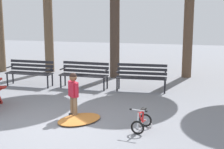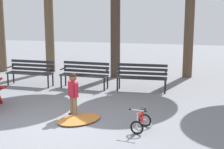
# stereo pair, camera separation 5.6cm
# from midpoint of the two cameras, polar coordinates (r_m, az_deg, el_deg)

# --- Properties ---
(ground) EXTENTS (36.00, 36.00, 0.00)m
(ground) POSITION_cam_midpoint_polar(r_m,az_deg,el_deg) (7.63, -9.62, -9.03)
(ground) COLOR slate
(park_bench_far_left) EXTENTS (1.61, 0.49, 0.85)m
(park_bench_far_left) POSITION_cam_midpoint_polar(r_m,az_deg,el_deg) (11.78, -13.45, 0.64)
(park_bench_far_left) COLOR #232328
(park_bench_far_left) RESTS_ON ground
(park_bench_left) EXTENTS (1.62, 0.52, 0.85)m
(park_bench_left) POSITION_cam_midpoint_polar(r_m,az_deg,el_deg) (11.13, -4.47, 0.31)
(park_bench_left) COLOR #232328
(park_bench_left) RESTS_ON ground
(park_bench_right) EXTENTS (1.62, 0.53, 0.85)m
(park_bench_right) POSITION_cam_midpoint_polar(r_m,az_deg,el_deg) (10.76, 5.24, -0.09)
(park_bench_right) COLOR #232328
(park_bench_right) RESTS_ON ground
(child_standing) EXTENTS (0.32, 0.31, 1.09)m
(child_standing) POSITION_cam_midpoint_polar(r_m,az_deg,el_deg) (8.20, -6.41, -2.77)
(child_standing) COLOR #7F664C
(child_standing) RESTS_ON ground
(kids_bicycle) EXTENTS (0.45, 0.61, 0.54)m
(kids_bicycle) POSITION_cam_midpoint_polar(r_m,az_deg,el_deg) (7.38, 5.18, -7.95)
(kids_bicycle) COLOR black
(kids_bicycle) RESTS_ON ground
(leaf_pile) EXTENTS (1.26, 1.38, 0.07)m
(leaf_pile) POSITION_cam_midpoint_polar(r_m,az_deg,el_deg) (8.05, -5.41, -7.55)
(leaf_pile) COLOR #B26B2D
(leaf_pile) RESTS_ON ground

